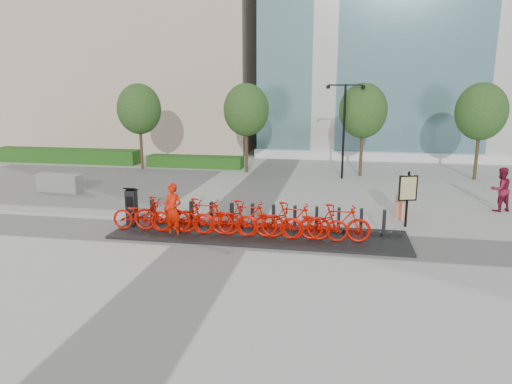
% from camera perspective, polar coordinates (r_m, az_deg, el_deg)
% --- Properties ---
extents(ground, '(120.00, 120.00, 0.00)m').
position_cam_1_polar(ground, '(15.05, -4.81, -5.54)').
color(ground, '#A9A9A9').
extents(gravel_patch, '(14.00, 14.00, 0.00)m').
position_cam_1_polar(gravel_patch, '(25.40, -22.75, 1.00)').
color(gravel_patch, '#545453').
rests_on(gravel_patch, ground).
extents(hedge_a, '(10.00, 1.40, 0.90)m').
position_cam_1_polar(hedge_a, '(32.87, -22.56, 4.23)').
color(hedge_a, '#1F4A13').
rests_on(hedge_a, ground).
extents(hedge_b, '(6.00, 1.20, 0.70)m').
position_cam_1_polar(hedge_b, '(28.72, -7.58, 3.81)').
color(hedge_b, '#1F4A13').
rests_on(hedge_b, ground).
extents(tree_0, '(2.60, 2.60, 5.10)m').
position_cam_1_polar(tree_0, '(28.39, -14.39, 10.00)').
color(tree_0, '#3A2A13').
rests_on(tree_0, ground).
extents(tree_1, '(2.60, 2.60, 5.10)m').
position_cam_1_polar(tree_1, '(26.36, -1.23, 10.22)').
color(tree_1, '#3A2A13').
rests_on(tree_1, ground).
extents(tree_2, '(2.60, 2.60, 5.10)m').
position_cam_1_polar(tree_2, '(25.84, 13.25, 9.84)').
color(tree_2, '#3A2A13').
rests_on(tree_2, ground).
extents(tree_3, '(2.60, 2.60, 5.10)m').
position_cam_1_polar(tree_3, '(26.80, 26.32, 8.98)').
color(tree_3, '#3A2A13').
rests_on(tree_3, ground).
extents(streetlamp, '(2.00, 0.20, 5.00)m').
position_cam_1_polar(streetlamp, '(24.84, 10.97, 8.80)').
color(streetlamp, black).
rests_on(streetlamp, ground).
extents(dock_pad, '(9.60, 2.40, 0.08)m').
position_cam_1_polar(dock_pad, '(15.05, 0.30, -5.34)').
color(dock_pad, black).
rests_on(dock_pad, ground).
extents(dock_rail_posts, '(8.02, 0.50, 0.85)m').
position_cam_1_polar(dock_rail_posts, '(15.35, 0.83, -3.17)').
color(dock_rail_posts, black).
rests_on(dock_rail_posts, dock_pad).
extents(bike_0, '(2.04, 0.71, 1.07)m').
position_cam_1_polar(bike_0, '(15.70, -14.10, -2.78)').
color(bike_0, '#BB0B00').
rests_on(bike_0, dock_pad).
extents(bike_1, '(1.98, 0.56, 1.19)m').
position_cam_1_polar(bike_1, '(15.40, -11.67, -2.72)').
color(bike_1, '#BB0B00').
rests_on(bike_1, dock_pad).
extents(bike_2, '(2.04, 0.71, 1.07)m').
position_cam_1_polar(bike_2, '(15.17, -9.14, -3.09)').
color(bike_2, '#BB0B00').
rests_on(bike_2, dock_pad).
extents(bike_3, '(1.98, 0.56, 1.19)m').
position_cam_1_polar(bike_3, '(14.93, -6.54, -3.03)').
color(bike_3, '#BB0B00').
rests_on(bike_3, dock_pad).
extents(bike_4, '(2.04, 0.71, 1.07)m').
position_cam_1_polar(bike_4, '(14.76, -3.85, -3.39)').
color(bike_4, '#BB0B00').
rests_on(bike_4, dock_pad).
extents(bike_5, '(1.98, 0.56, 1.19)m').
position_cam_1_polar(bike_5, '(14.59, -1.11, -3.32)').
color(bike_5, '#BB0B00').
rests_on(bike_5, dock_pad).
extents(bike_6, '(2.04, 0.71, 1.07)m').
position_cam_1_polar(bike_6, '(14.48, 1.69, -3.68)').
color(bike_6, '#BB0B00').
rests_on(bike_6, dock_pad).
extents(bike_7, '(1.98, 0.56, 1.19)m').
position_cam_1_polar(bike_7, '(14.38, 4.54, -3.59)').
color(bike_7, '#BB0B00').
rests_on(bike_7, dock_pad).
extents(bike_8, '(2.04, 0.71, 1.07)m').
position_cam_1_polar(bike_8, '(14.34, 7.40, -3.95)').
color(bike_8, '#BB0B00').
rests_on(bike_8, dock_pad).
extents(bike_9, '(1.98, 0.56, 1.19)m').
position_cam_1_polar(bike_9, '(14.31, 10.29, -3.84)').
color(bike_9, '#BB0B00').
rests_on(bike_9, dock_pad).
extents(kiosk, '(0.42, 0.35, 1.36)m').
position_cam_1_polar(kiosk, '(16.39, -15.28, -1.78)').
color(kiosk, black).
rests_on(kiosk, dock_pad).
extents(worker_red, '(0.72, 0.55, 1.77)m').
position_cam_1_polar(worker_red, '(15.00, -10.37, -2.24)').
color(worker_red, red).
rests_on(worker_red, ground).
extents(pedestrian, '(1.04, 0.94, 1.75)m').
position_cam_1_polar(pedestrian, '(20.31, 28.25, 0.29)').
color(pedestrian, maroon).
rests_on(pedestrian, ground).
extents(construction_barrel, '(0.55, 0.55, 0.91)m').
position_cam_1_polar(construction_barrel, '(17.74, 17.71, -1.77)').
color(construction_barrel, '#E44500').
rests_on(construction_barrel, ground).
extents(jersey_barrier, '(2.24, 0.84, 0.85)m').
position_cam_1_polar(jersey_barrier, '(23.29, -23.33, 1.03)').
color(jersey_barrier, gray).
rests_on(jersey_barrier, ground).
extents(map_sign, '(0.64, 0.29, 1.97)m').
position_cam_1_polar(map_sign, '(16.55, 18.45, 0.20)').
color(map_sign, black).
rests_on(map_sign, ground).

